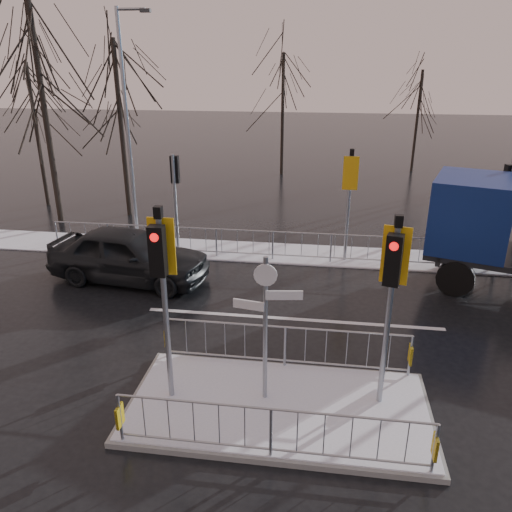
# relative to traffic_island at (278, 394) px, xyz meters

# --- Properties ---
(ground) EXTENTS (120.00, 120.00, 0.00)m
(ground) POSITION_rel_traffic_island_xyz_m (0.01, -0.01, -0.39)
(ground) COLOR black
(ground) RESTS_ON ground
(snow_verge) EXTENTS (30.00, 2.00, 0.04)m
(snow_verge) POSITION_rel_traffic_island_xyz_m (0.01, 8.59, -0.37)
(snow_verge) COLOR white
(snow_verge) RESTS_ON ground
(lane_markings) EXTENTS (8.00, 11.38, 0.01)m
(lane_markings) POSITION_rel_traffic_island_xyz_m (0.01, -0.34, -0.39)
(lane_markings) COLOR silver
(lane_markings) RESTS_ON ground
(traffic_island) EXTENTS (6.00, 3.04, 4.15)m
(traffic_island) POSITION_rel_traffic_island_xyz_m (0.00, 0.00, 0.00)
(traffic_island) COLOR slate
(traffic_island) RESTS_ON ground
(far_kerb_fixtures) EXTENTS (18.00, 0.65, 3.83)m
(far_kerb_fixtures) POSITION_rel_traffic_island_xyz_m (0.31, 8.08, 0.63)
(far_kerb_fixtures) COLOR #939AA1
(far_kerb_fixtures) RESTS_ON ground
(car_far_lane) EXTENTS (5.23, 2.61, 1.71)m
(car_far_lane) POSITION_rel_traffic_island_xyz_m (-5.25, 5.64, 0.46)
(car_far_lane) COLOR black
(car_far_lane) RESTS_ON ground
(flatbed_truck) EXTENTS (7.64, 4.70, 3.33)m
(flatbed_truck) POSITION_rel_traffic_island_xyz_m (6.09, 6.71, 1.38)
(flatbed_truck) COLOR black
(flatbed_truck) RESTS_ON ground
(tree_near_a) EXTENTS (4.75, 4.75, 8.97)m
(tree_near_a) POSITION_rel_traffic_island_xyz_m (-10.49, 10.99, 5.72)
(tree_near_a) COLOR black
(tree_near_a) RESTS_ON ground
(tree_near_b) EXTENTS (4.00, 4.00, 7.55)m
(tree_near_b) POSITION_rel_traffic_island_xyz_m (-7.99, 12.49, 4.76)
(tree_near_b) COLOR black
(tree_near_b) RESTS_ON ground
(tree_near_c) EXTENTS (3.50, 3.50, 6.61)m
(tree_near_c) POSITION_rel_traffic_island_xyz_m (-12.49, 13.49, 4.11)
(tree_near_c) COLOR black
(tree_near_c) RESTS_ON ground
(tree_far_a) EXTENTS (3.75, 3.75, 7.08)m
(tree_far_a) POSITION_rel_traffic_island_xyz_m (-1.99, 21.99, 4.43)
(tree_far_a) COLOR black
(tree_far_a) RESTS_ON ground
(tree_far_b) EXTENTS (3.25, 3.25, 6.14)m
(tree_far_b) POSITION_rel_traffic_island_xyz_m (6.01, 23.99, 3.79)
(tree_far_b) COLOR black
(tree_far_b) RESTS_ON ground
(street_lamp_left) EXTENTS (1.25, 0.18, 8.20)m
(street_lamp_left) POSITION_rel_traffic_island_xyz_m (-6.42, 9.49, 4.10)
(street_lamp_left) COLOR #939AA1
(street_lamp_left) RESTS_ON ground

